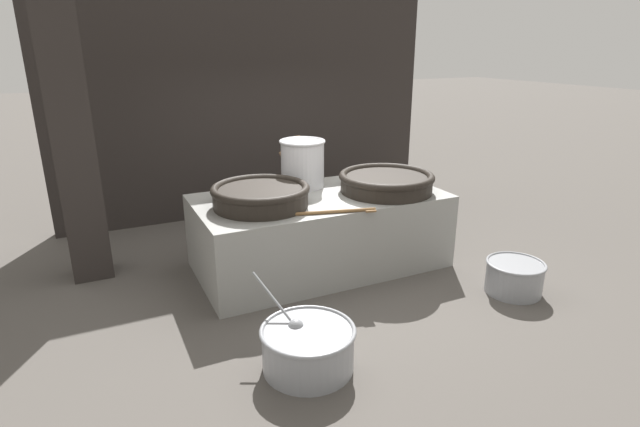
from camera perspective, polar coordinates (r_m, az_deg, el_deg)
ground_plane at (r=6.62m, az=0.00°, el=-5.87°), size 60.00×60.00×0.00m
back_wall at (r=8.54m, az=-7.98°, el=13.05°), size 6.34×0.24×3.87m
support_pillar at (r=6.47m, az=-26.66°, el=9.48°), size 0.45×0.45×3.87m
hearth_platform at (r=6.44m, az=0.00°, el=-2.01°), size 3.12×1.58×0.95m
giant_wok_near at (r=5.86m, az=-6.80°, el=2.13°), size 1.15×1.15×0.26m
giant_wok_far at (r=6.49m, az=7.59°, el=3.66°), size 1.23×1.23×0.25m
stock_pot at (r=6.61m, az=-2.01°, el=5.82°), size 0.61×0.61×0.63m
stirring_paddle at (r=5.62m, az=1.99°, el=0.22°), size 0.99×0.32×0.04m
cook at (r=7.29m, az=-2.49°, el=3.42°), size 0.42×0.60×1.54m
prep_bowl_vegetables at (r=4.58m, az=-1.40°, el=-14.90°), size 0.86×1.06×0.75m
prep_bowl_meat at (r=6.27m, az=21.34°, el=-6.64°), size 0.67×0.67×0.38m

